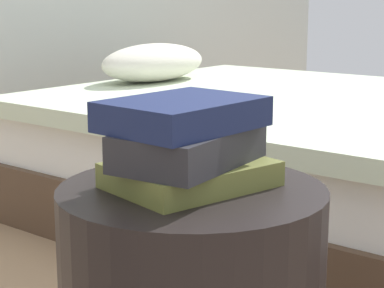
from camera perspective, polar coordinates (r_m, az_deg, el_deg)
bed at (r=2.53m, az=10.33°, el=-1.26°), size 1.63×2.08×0.62m
book_olive at (r=1.17m, az=-0.12°, el=-2.56°), size 0.29×0.24×0.04m
book_charcoal at (r=1.15m, az=-0.40°, el=-0.21°), size 0.28×0.20×0.06m
book_navy at (r=1.14m, az=-0.77°, el=2.54°), size 0.25×0.19×0.05m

